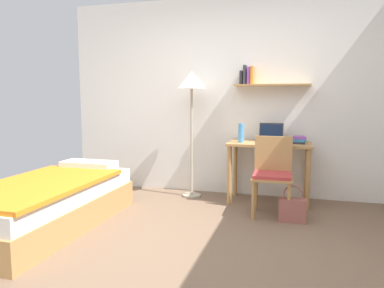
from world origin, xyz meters
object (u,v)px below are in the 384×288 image
(bed, at_px, (48,204))
(handbag, at_px, (292,209))
(standing_lamp, at_px, (192,87))
(book_stack, at_px, (299,140))
(laptop, at_px, (271,137))
(desk, at_px, (269,155))
(desk_chair, at_px, (272,172))
(water_bottle, at_px, (241,133))

(bed, height_order, handbag, bed)
(standing_lamp, bearing_deg, handbag, -27.81)
(standing_lamp, xyz_separation_m, book_stack, (1.34, 0.04, -0.64))
(book_stack, bearing_deg, laptop, 175.89)
(standing_lamp, bearing_deg, laptop, 3.74)
(bed, xyz_separation_m, standing_lamp, (1.07, 1.51, 1.18))
(desk, height_order, standing_lamp, standing_lamp)
(desk_chair, height_order, standing_lamp, standing_lamp)
(standing_lamp, xyz_separation_m, water_bottle, (0.65, -0.05, -0.56))
(bed, distance_m, desk_chair, 2.38)
(standing_lamp, xyz_separation_m, handbag, (1.29, -0.68, -1.29))
(desk, relative_size, book_stack, 4.36)
(bed, distance_m, desk, 2.58)
(standing_lamp, height_order, laptop, standing_lamp)
(desk, distance_m, standing_lamp, 1.29)
(laptop, xyz_separation_m, book_stack, (0.33, -0.02, -0.02))
(laptop, bearing_deg, handbag, -68.90)
(book_stack, xyz_separation_m, handbag, (-0.05, -0.72, -0.65))
(water_bottle, relative_size, book_stack, 1.02)
(bed, distance_m, water_bottle, 2.34)
(desk, xyz_separation_m, book_stack, (0.34, 0.04, 0.19))
(standing_lamp, relative_size, water_bottle, 6.95)
(desk_chair, relative_size, water_bottle, 3.68)
(laptop, bearing_deg, water_bottle, -161.65)
(handbag, bearing_deg, desk, 113.58)
(desk, relative_size, desk_chair, 1.16)
(bed, bearing_deg, laptop, 37.26)
(bed, xyz_separation_m, desk, (2.06, 1.51, 0.36))
(water_bottle, bearing_deg, standing_lamp, 175.47)
(laptop, relative_size, book_stack, 1.31)
(bed, bearing_deg, book_stack, 32.82)
(standing_lamp, bearing_deg, desk, -0.04)
(standing_lamp, bearing_deg, book_stack, 1.78)
(bed, height_order, standing_lamp, standing_lamp)
(laptop, height_order, book_stack, laptop)
(bed, distance_m, laptop, 2.66)
(standing_lamp, relative_size, laptop, 5.42)
(desk, xyz_separation_m, desk_chair, (0.07, -0.49, -0.12))
(handbag, bearing_deg, bed, -160.63)
(water_bottle, height_order, handbag, water_bottle)
(desk, distance_m, desk_chair, 0.50)
(handbag, bearing_deg, book_stack, 86.31)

